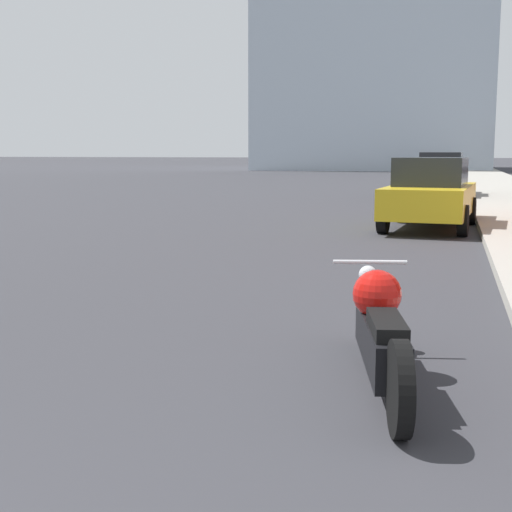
% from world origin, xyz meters
% --- Properties ---
extents(sidewalk, '(3.28, 240.00, 0.15)m').
position_xyz_m(sidewalk, '(5.45, 40.00, 0.07)').
color(sidewalk, '#9E998E').
rests_on(sidewalk, ground_plane).
extents(motorcycle, '(0.80, 2.51, 0.81)m').
position_xyz_m(motorcycle, '(2.71, 4.88, 0.40)').
color(motorcycle, black).
rests_on(motorcycle, ground_plane).
extents(parked_car_yellow, '(2.08, 4.25, 1.57)m').
position_xyz_m(parked_car_yellow, '(2.77, 15.91, 0.79)').
color(parked_car_yellow, gold).
rests_on(parked_car_yellow, ground_plane).
extents(parked_car_black, '(1.94, 4.34, 1.67)m').
position_xyz_m(parked_car_black, '(2.85, 26.71, 0.85)').
color(parked_car_black, black).
rests_on(parked_car_black, ground_plane).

